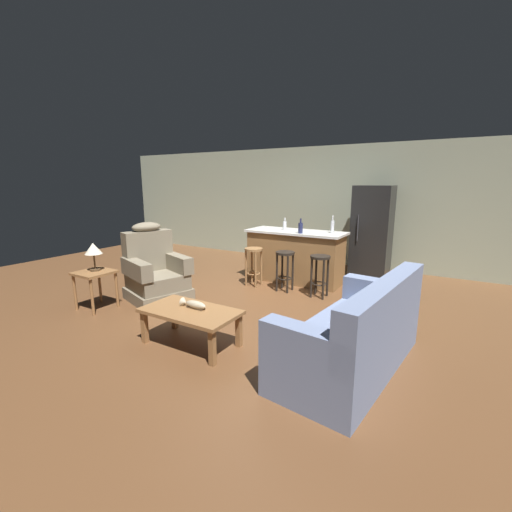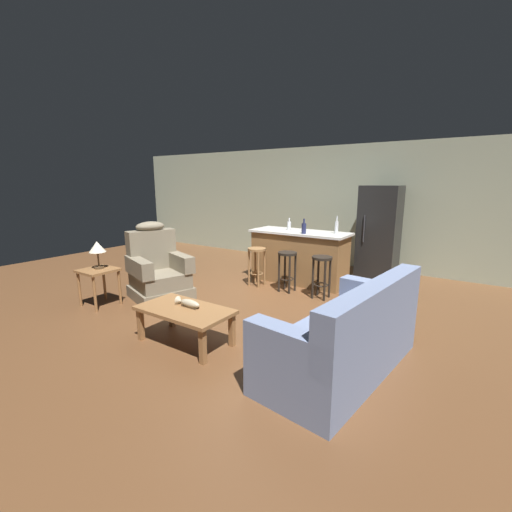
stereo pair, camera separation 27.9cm
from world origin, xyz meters
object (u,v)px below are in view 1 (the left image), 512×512
Objects in this scene: bar_stool_middle at (285,264)px; refrigerator at (372,231)px; kitchen_island at (295,256)px; end_table at (95,278)px; bottle_tall_green at (332,226)px; couch at (356,336)px; fish_figurine at (193,304)px; table_lamp at (93,250)px; bar_stool_left at (254,260)px; coffee_table at (191,314)px; bottle_short_amber at (300,228)px; bar_stool_right at (320,268)px; bottle_wine_dark at (285,225)px; recliner_near_lamp at (155,272)px.

refrigerator is at bearing 61.52° from bar_stool_middle.
refrigerator is (1.09, 1.20, 0.40)m from kitchen_island.
bottle_tall_green reaches higher than end_table.
fish_figurine is at bearing 19.45° from couch.
table_lamp is 0.23× the size of refrigerator.
couch is at bearing -79.12° from refrigerator.
kitchen_island is 2.65× the size of bar_stool_left.
bar_stool_left is at bearing -131.38° from refrigerator.
bottle_tall_green is at bearing 48.45° from end_table.
table_lamp is at bearing 120.37° from end_table.
end_table reaches higher than coffee_table.
couch is at bearing -54.69° from bottle_short_amber.
bar_stool_left is (-0.52, -0.63, -0.01)m from kitchen_island.
bar_stool_right is 0.93m from bottle_tall_green.
couch is at bearing 14.62° from coffee_table.
bar_stool_middle reaches higher than fish_figurine.
refrigerator reaches higher than bar_stool_middle.
bottle_wine_dark reaches higher than end_table.
table_lamp is at bearing -132.13° from bottle_tall_green.
recliner_near_lamp reaches higher than kitchen_island.
fish_figurine is 0.83× the size of table_lamp.
couch is 7.68× the size of bottle_short_amber.
recliner_near_lamp reaches higher than couch.
coffee_table is 3.24× the size of fish_figurine.
recliner_near_lamp is 2.14× the size of end_table.
bar_stool_left is at bearing -148.96° from bottle_tall_green.
bar_stool_left reaches higher than fish_figurine.
bar_stool_left is at bearing 104.42° from fish_figurine.
bottle_wine_dark reaches higher than couch.
end_table is 3.32m from bottle_wine_dark.
refrigerator is (1.03, 4.11, 0.42)m from fish_figurine.
table_lamp is 1.80× the size of bottle_wine_dark.
bar_stool_right is 1.91m from refrigerator.
bar_stool_right is at bearing 50.78° from recliner_near_lamp.
couch reaches higher than bar_stool_right.
couch is at bearing 4.43° from end_table.
refrigerator is at bearing 48.62° from bar_stool_left.
bottle_short_amber is at bearing 50.15° from table_lamp.
recliner_near_lamp is 1.76× the size of bar_stool_right.
bottle_tall_green reaches higher than bar_stool_middle.
table_lamp is 2.96m from bar_stool_middle.
kitchen_island is (-0.07, 2.91, 0.02)m from fish_figurine.
coffee_table is at bearing -88.63° from kitchen_island.
bottle_wine_dark is at bearing 175.44° from kitchen_island.
end_table is (-3.70, -0.29, 0.12)m from couch.
bottle_wine_dark is at bearing 95.88° from fish_figurine.
recliner_near_lamp is at bearing -1.69° from couch.
bottle_tall_green is at bearing 62.90° from recliner_near_lamp.
table_lamp is 3.84m from bottle_tall_green.
recliner_near_lamp is 4.16m from refrigerator.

